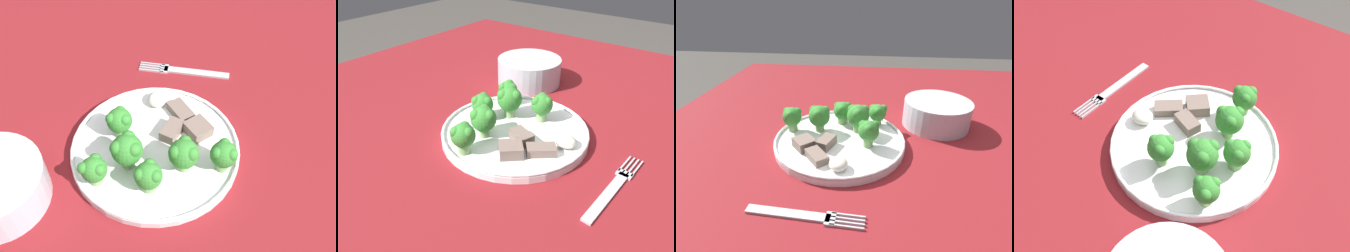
{
  "view_description": "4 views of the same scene",
  "coord_description": "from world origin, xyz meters",
  "views": [
    {
      "loc": [
        -0.41,
        -0.16,
        1.23
      ],
      "look_at": [
        -0.0,
        -0.11,
        0.77
      ],
      "focal_mm": 42.0,
      "sensor_mm": 36.0,
      "label": 1
    },
    {
      "loc": [
        0.26,
        -0.5,
        1.06
      ],
      "look_at": [
        -0.04,
        -0.1,
        0.75
      ],
      "focal_mm": 35.0,
      "sensor_mm": 36.0,
      "label": 2
    },
    {
      "loc": [
        0.43,
        -0.03,
        1.02
      ],
      "look_at": [
        -0.05,
        -0.08,
        0.76
      ],
      "focal_mm": 28.0,
      "sensor_mm": 36.0,
      "label": 3
    },
    {
      "loc": [
        -0.25,
        0.24,
        1.23
      ],
      "look_at": [
        -0.02,
        -0.08,
        0.79
      ],
      "focal_mm": 42.0,
      "sensor_mm": 36.0,
      "label": 4
    }
  ],
  "objects": [
    {
      "name": "meat_slice_front_slice",
      "position": [
        -0.0,
        -0.11,
        0.75
      ],
      "size": [
        0.05,
        0.04,
        0.02
      ],
      "color": "#756056",
      "rests_on": "dinner_plate"
    },
    {
      "name": "sauce_dollop",
      "position": [
        0.07,
        -0.08,
        0.75
      ],
      "size": [
        0.04,
        0.03,
        0.02
      ],
      "color": "silver",
      "rests_on": "dinner_plate"
    },
    {
      "name": "broccoli_floret_center_left",
      "position": [
        -0.1,
        -0.09,
        0.77
      ],
      "size": [
        0.04,
        0.04,
        0.05
      ],
      "color": "#7FA866",
      "rests_on": "dinner_plate"
    },
    {
      "name": "dinner_plate",
      "position": [
        -0.03,
        -0.09,
        0.74
      ],
      "size": [
        0.27,
        0.27,
        0.02
      ],
      "color": "white",
      "rests_on": "table"
    },
    {
      "name": "broccoli_floret_front_left",
      "position": [
        -0.06,
        -0.19,
        0.78
      ],
      "size": [
        0.04,
        0.04,
        0.05
      ],
      "color": "#7FA866",
      "rests_on": "dinner_plate"
    },
    {
      "name": "fork",
      "position": [
        0.17,
        -0.12,
        0.73
      ],
      "size": [
        0.03,
        0.17,
        0.0
      ],
      "color": "#B2B2B7",
      "rests_on": "table"
    },
    {
      "name": "table",
      "position": [
        0.0,
        0.0,
        0.64
      ],
      "size": [
        1.27,
        1.08,
        0.73
      ],
      "color": "maroon",
      "rests_on": "ground_plane"
    },
    {
      "name": "meat_slice_rear_slice",
      "position": [
        0.01,
        -0.15,
        0.75
      ],
      "size": [
        0.05,
        0.05,
        0.02
      ],
      "color": "#756056",
      "rests_on": "dinner_plate"
    },
    {
      "name": "meat_slice_middle_slice",
      "position": [
        0.05,
        -0.12,
        0.75
      ],
      "size": [
        0.05,
        0.05,
        0.01
      ],
      "color": "#756056",
      "rests_on": "dinner_plate"
    },
    {
      "name": "broccoli_floret_back_left",
      "position": [
        -0.06,
        -0.14,
        0.78
      ],
      "size": [
        0.05,
        0.05,
        0.06
      ],
      "color": "#7FA866",
      "rests_on": "dinner_plate"
    },
    {
      "name": "broccoli_floret_center_back",
      "position": [
        -0.1,
        -0.01,
        0.77
      ],
      "size": [
        0.04,
        0.04,
        0.05
      ],
      "color": "#7FA866",
      "rests_on": "dinner_plate"
    },
    {
      "name": "broccoli_floret_mid_cluster",
      "position": [
        -0.01,
        -0.03,
        0.78
      ],
      "size": [
        0.04,
        0.04,
        0.05
      ],
      "color": "#7FA866",
      "rests_on": "dinner_plate"
    },
    {
      "name": "cream_bowl",
      "position": [
        -0.14,
        0.12,
        0.76
      ],
      "size": [
        0.15,
        0.15,
        0.06
      ],
      "color": "#B7BCC6",
      "rests_on": "table"
    },
    {
      "name": "broccoli_floret_near_rim_left",
      "position": [
        -0.07,
        -0.05,
        0.78
      ],
      "size": [
        0.05,
        0.05,
        0.06
      ],
      "color": "#7FA866",
      "rests_on": "dinner_plate"
    }
  ]
}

